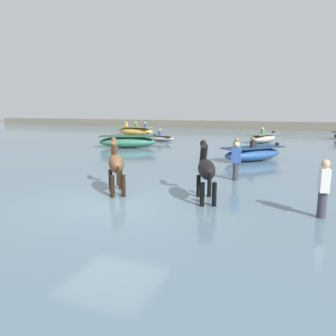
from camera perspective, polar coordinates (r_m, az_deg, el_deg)
ground_plane at (r=8.67m, az=-10.14°, el=-8.06°), size 120.00×120.00×0.00m
water_surface at (r=17.72m, az=6.91°, el=2.04°), size 90.00×90.00×0.25m
horse_lead_black at (r=8.68m, az=6.88°, el=-0.42°), size 0.93×1.69×1.86m
horse_trailing_bay at (r=9.59m, az=-9.36°, el=0.60°), size 1.23×1.58×1.87m
boat_distant_east at (r=24.69m, az=16.78°, el=5.17°), size 2.34×3.19×1.14m
boat_near_port at (r=20.83m, az=-7.31°, el=4.72°), size 3.90×2.59×0.90m
boat_mid_outer at (r=24.98m, az=-1.46°, el=5.47°), size 2.67×1.32×0.95m
boat_far_offshore at (r=30.33m, az=-5.91°, el=6.64°), size 4.12×2.07×1.29m
boat_near_starboard at (r=15.95m, az=15.04°, el=2.50°), size 3.05×3.22×1.15m
person_onlooker_left at (r=11.38m, az=12.17°, el=0.86°), size 0.33×0.22×1.63m
person_onlooker_right at (r=8.12m, az=26.17°, el=-3.93°), size 0.24×0.35×1.63m
far_shoreline at (r=40.59m, az=15.31°, el=7.29°), size 80.00×2.40×1.26m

